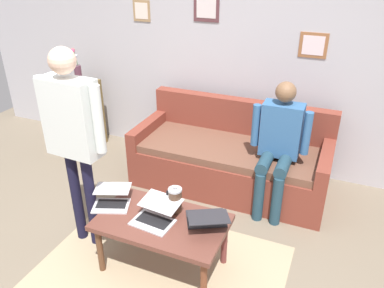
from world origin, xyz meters
The scene contains 13 objects.
ground_plane centered at (0.00, 0.00, 0.00)m, with size 7.68×7.68×0.00m, color #746654.
area_rug centered at (-0.06, -0.11, 0.00)m, with size 1.93×1.46×0.01m, color tan.
back_wall centered at (0.00, -2.20, 1.35)m, with size 7.04×0.11×2.70m.
couch centered at (-0.18, -1.62, 0.31)m, with size 2.04×0.86×0.88m.
coffee_table centered at (-0.06, -0.21, 0.41)m, with size 1.00×0.58×0.47m.
laptop_left centered at (-0.01, -0.19, 0.51)m, with size 0.34×0.36×0.13m.
laptop_center centered at (-0.39, -0.31, 0.51)m, with size 0.43×0.45×0.14m.
laptop_right centered at (0.41, -0.24, 0.51)m, with size 0.37×0.38×0.11m.
french_press centered at (-0.10, -0.36, 0.57)m, with size 0.13×0.11×0.23m.
side_shelf centered at (1.88, -1.80, 0.44)m, with size 0.42×0.32×0.88m.
flower_vase centered at (1.88, -1.79, 1.01)m, with size 0.10×0.09×0.40m.
person_standing centered at (0.71, -0.25, 1.11)m, with size 0.60×0.21×1.73m.
person_seated centered at (-0.70, -1.39, 0.73)m, with size 0.55×0.51×1.28m.
Camera 1 is at (-1.18, 1.86, 2.32)m, focal length 35.59 mm.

